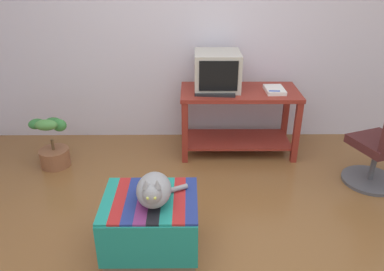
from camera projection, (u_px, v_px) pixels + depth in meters
ground_plane at (197, 254)px, 2.75m from camera, size 14.00×14.00×0.00m
back_wall at (194, 23)px, 4.02m from camera, size 8.00×0.10×2.60m
desk at (239, 111)px, 3.98m from camera, size 1.22×0.58×0.70m
tv_monitor at (217, 71)px, 3.85m from camera, size 0.46×0.45×0.38m
keyboard at (215, 93)px, 3.76m from camera, size 0.41×0.19×0.02m
book at (275, 90)px, 3.83m from camera, size 0.19×0.27×0.04m
ottoman_with_blanket at (151, 225)px, 2.70m from camera, size 0.66×0.56×0.45m
cat at (154, 190)px, 2.52m from camera, size 0.35×0.37×0.26m
potted_plant at (53, 146)px, 3.79m from camera, size 0.39×0.33×0.56m
office_chair at (383, 149)px, 3.40m from camera, size 0.54×0.54×0.89m
stapler at (274, 93)px, 3.75m from camera, size 0.11×0.04×0.04m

